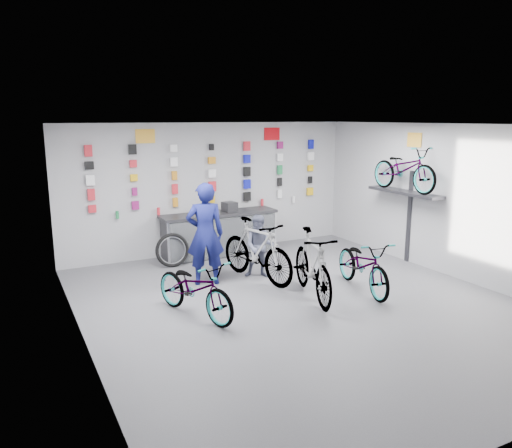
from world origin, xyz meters
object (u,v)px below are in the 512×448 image
customer (260,246)px  bike_right (363,264)px  bike_service (257,250)px  bike_left (195,288)px  clerk (205,234)px  bike_center (312,265)px  counter (220,235)px

customer → bike_right: bearing=-19.8°
bike_service → customer: 0.21m
bike_left → customer: bearing=16.7°
clerk → bike_center: bearing=147.6°
bike_service → customer: size_ratio=1.60×
customer → bike_center: bearing=-49.8°
counter → bike_right: counter is taller
bike_service → customer: customer is taller
bike_right → bike_left: bearing=-173.1°
bike_left → counter: bearing=41.9°
counter → clerk: 2.06m
bike_center → clerk: (-1.36, 1.59, 0.37)m
bike_right → bike_service: bike_service is taller
counter → customer: customer is taller
counter → bike_left: bearing=-119.5°
bike_right → customer: customer is taller
bike_center → customer: bearing=116.1°
counter → bike_service: bike_service is taller
bike_right → clerk: bearing=156.6°
counter → bike_right: 3.67m
counter → bike_service: 1.99m
counter → customer: bearing=-87.7°
clerk → bike_service: bearing=-178.3°
bike_left → bike_center: bearing=-23.0°
bike_service → bike_center: bearing=-86.2°
bike_right → clerk: size_ratio=0.96×
bike_left → bike_service: bearing=15.6°
bike_center → bike_service: bike_service is taller
clerk → customer: (1.10, -0.11, -0.35)m
bike_left → bike_center: 2.12m
bike_center → clerk: bearing=146.6°
bike_left → clerk: 1.69m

